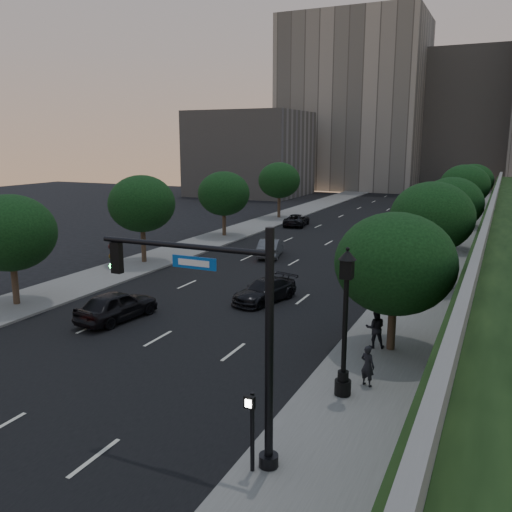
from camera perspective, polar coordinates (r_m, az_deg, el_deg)
The scene contains 28 objects.
ground at distance 22.74m, azimuth -17.64°, elevation -12.38°, with size 160.00×160.00×0.00m, color black.
road_surface at distance 48.17m, azimuth 6.96°, elevation 0.97°, with size 16.00×140.00×0.02m, color black.
sidewalk_right at distance 46.15m, azimuth 19.15°, elevation -0.02°, with size 4.50×140.00×0.15m, color slate.
sidewalk_left at distance 52.14m, azimuth -3.82°, elevation 1.95°, with size 4.50×140.00×0.15m, color slate.
parapet_wall at distance 43.34m, azimuth 23.55°, elevation 4.63°, with size 0.35×90.00×0.70m, color slate.
office_block_left at distance 110.96m, azimuth 10.28°, elevation 15.37°, with size 26.00×20.00×32.00m, color gray.
office_block_mid at distance 117.42m, azimuth 21.24°, elevation 13.11°, with size 22.00×18.00×26.00m, color gray.
office_block_filler at distance 94.17m, azimuth -0.64°, elevation 10.71°, with size 18.00×16.00×14.00m, color gray.
tree_right_a at distance 23.97m, azimuth 14.43°, elevation -0.78°, with size 5.20×5.20×6.24m.
tree_right_b at distance 35.60m, azimuth 18.04°, elevation 3.91°, with size 5.20×5.20×6.74m.
tree_right_c at distance 48.50m, azimuth 19.90°, elevation 5.21°, with size 5.20×5.20×6.24m.
tree_right_d at distance 62.36m, azimuth 21.12°, elevation 6.95°, with size 5.20×5.20×6.74m.
tree_right_e at distance 77.34m, azimuth 21.88°, elevation 7.35°, with size 5.20×5.20×6.24m.
tree_left_a at distance 32.80m, azimuth -24.46°, elevation 2.22°, with size 5.00×5.00×6.34m.
tree_left_b at distance 41.49m, azimuth -11.94°, elevation 5.40°, with size 5.00×5.00×6.71m.
tree_left_c at distance 52.48m, azimuth -3.41°, elevation 6.57°, with size 5.00×5.00×6.34m.
tree_left_d at distance 65.08m, azimuth 2.46°, elevation 7.97°, with size 5.00×5.00×6.71m.
traffic_signal_mast at distance 15.28m, azimuth -2.41°, elevation -9.12°, with size 5.68×0.56×7.00m.
street_lamp at distance 19.60m, azimuth 9.33°, elevation -7.65°, with size 0.64×0.64×5.62m.
pedestrian_signal at distance 15.52m, azimuth -0.48°, elevation -17.37°, with size 0.30×0.33×2.50m.
sedan_near_left at distance 29.16m, azimuth -14.43°, elevation -5.07°, with size 1.88×4.68×1.59m, color black.
sedan_mid_left at distance 43.69m, azimuth 1.53°, elevation 0.89°, with size 1.57×4.51×1.49m, color #54565B.
sedan_far_left at distance 59.73m, azimuth 4.30°, elevation 3.79°, with size 2.17×4.71×1.31m, color black.
sedan_near_right at distance 31.50m, azimuth 0.93°, elevation -3.66°, with size 1.86×4.57×1.32m, color black.
sedan_far_right at distance 47.97m, azimuth 15.55°, elevation 1.46°, with size 1.76×4.38×1.49m, color slate.
pedestrian_a at distance 21.08m, azimuth 11.66°, elevation -11.24°, with size 0.58×0.38×1.59m, color black.
pedestrian_b at distance 24.80m, azimuth 12.46°, elevation -7.41°, with size 0.88×0.68×1.80m, color black.
pedestrian_c at distance 31.05m, azimuth 15.72°, elevation -3.64°, with size 1.04×0.43×1.77m, color black.
Camera 1 is at (14.35, -15.06, 9.18)m, focal length 38.00 mm.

